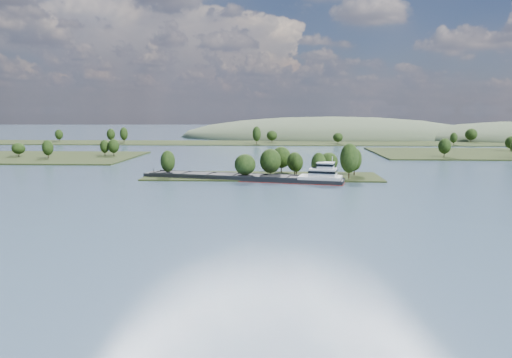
{
  "coord_description": "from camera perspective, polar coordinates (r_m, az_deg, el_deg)",
  "views": [
    {
      "loc": [
        8.0,
        -32.3,
        28.42
      ],
      "look_at": [
        -0.22,
        130.0,
        6.0
      ],
      "focal_mm": 35.0,
      "sensor_mm": 36.0,
      "label": 1
    }
  ],
  "objects": [
    {
      "name": "tree_island",
      "position": [
        212.7,
        2.67,
        1.33
      ],
      "size": [
        100.0,
        32.4,
        15.83
      ],
      "color": "black",
      "rests_on": "ground"
    },
    {
      "name": "cargo_barge",
      "position": [
        203.25,
        -0.09,
        0.22
      ],
      "size": [
        84.13,
        28.25,
        11.36
      ],
      "color": "black",
      "rests_on": "ground"
    },
    {
      "name": "back_shoreline",
      "position": [
        432.98,
        3.0,
        4.17
      ],
      "size": [
        900.0,
        60.0,
        15.98
      ],
      "color": "black",
      "rests_on": "ground"
    },
    {
      "name": "ground",
      "position": [
        155.14,
        -0.11,
        -2.7
      ],
      "size": [
        1800.0,
        1800.0,
        0.0
      ],
      "primitive_type": "plane",
      "color": "#3E586B",
      "rests_on": "ground"
    },
    {
      "name": "hill_west",
      "position": [
        535.59,
        8.5,
        4.73
      ],
      "size": [
        320.0,
        160.0,
        44.0
      ],
      "primitive_type": "ellipsoid",
      "color": "#435238",
      "rests_on": "ground"
    }
  ]
}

